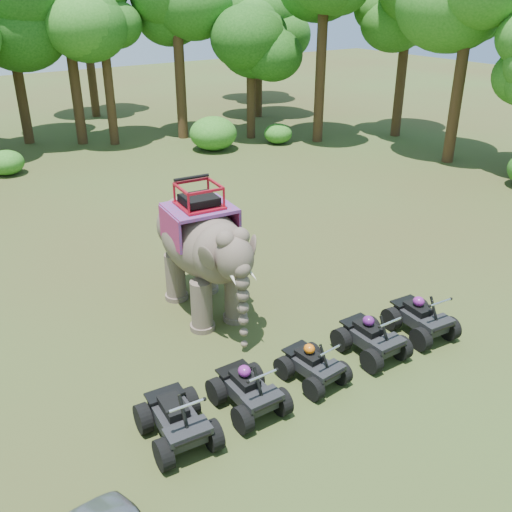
{
  "coord_description": "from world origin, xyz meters",
  "views": [
    {
      "loc": [
        -7.78,
        -10.15,
        8.46
      ],
      "look_at": [
        0.0,
        1.2,
        1.9
      ],
      "focal_mm": 40.0,
      "sensor_mm": 36.0,
      "label": 1
    }
  ],
  "objects": [
    {
      "name": "tree_40",
      "position": [
        15.44,
        23.45,
        3.89
      ],
      "size": [
        5.44,
        5.44,
        7.78
      ],
      "primitive_type": null,
      "color": "#195114",
      "rests_on": "ground"
    },
    {
      "name": "atv_2",
      "position": [
        -0.51,
        -1.89,
        0.57
      ],
      "size": [
        1.25,
        1.63,
        1.14
      ],
      "primitive_type": null,
      "rotation": [
        0.0,
        0.0,
        0.08
      ],
      "color": "black",
      "rests_on": "ground"
    },
    {
      "name": "atv_0",
      "position": [
        -4.02,
        -1.83,
        0.66
      ],
      "size": [
        1.45,
        1.89,
        1.32
      ],
      "primitive_type": null,
      "rotation": [
        0.0,
        0.0,
        -0.09
      ],
      "color": "black",
      "rests_on": "ground"
    },
    {
      "name": "tree_32",
      "position": [
        2.56,
        23.01,
        4.76
      ],
      "size": [
        6.66,
        6.66,
        9.52
      ],
      "primitive_type": null,
      "color": "#195114",
      "rests_on": "ground"
    },
    {
      "name": "tree_35",
      "position": [
        5.94,
        29.96,
        4.55
      ],
      "size": [
        6.37,
        6.37,
        9.1
      ],
      "primitive_type": null,
      "color": "#195114",
      "rests_on": "ground"
    },
    {
      "name": "tree_41",
      "position": [
        18.41,
        28.48,
        4.34
      ],
      "size": [
        6.08,
        6.08,
        8.69
      ],
      "primitive_type": null,
      "color": "#195114",
      "rests_on": "ground"
    },
    {
      "name": "ground",
      "position": [
        0.0,
        0.0,
        0.0
      ],
      "size": [
        110.0,
        110.0,
        0.0
      ],
      "primitive_type": "plane",
      "color": "#47381E",
      "rests_on": "ground"
    },
    {
      "name": "tree_4",
      "position": [
        14.32,
        15.61,
        4.58
      ],
      "size": [
        6.42,
        6.42,
        9.17
      ],
      "primitive_type": null,
      "color": "#195114",
      "rests_on": "ground"
    },
    {
      "name": "tree_2",
      "position": [
        8.12,
        20.93,
        5.0
      ],
      "size": [
        7.0,
        7.0,
        9.99
      ],
      "primitive_type": null,
      "color": "#195114",
      "rests_on": "ground"
    },
    {
      "name": "tree_6",
      "position": [
        17.19,
        8.36,
        4.64
      ],
      "size": [
        6.5,
        6.5,
        9.28
      ],
      "primitive_type": null,
      "color": "#195114",
      "rests_on": "ground"
    },
    {
      "name": "tree_3",
      "position": [
        11.53,
        18.57,
        3.52
      ],
      "size": [
        4.92,
        4.92,
        7.03
      ],
      "primitive_type": null,
      "color": "#195114",
      "rests_on": "ground"
    },
    {
      "name": "atv_3",
      "position": [
        1.38,
        -1.9,
        0.63
      ],
      "size": [
        1.27,
        1.72,
        1.26
      ],
      "primitive_type": null,
      "rotation": [
        0.0,
        0.0,
        -0.01
      ],
      "color": "black",
      "rests_on": "ground"
    },
    {
      "name": "tree_0",
      "position": [
        0.0,
        24.94,
        4.64
      ],
      "size": [
        6.5,
        6.5,
        9.28
      ],
      "primitive_type": null,
      "color": "#195114",
      "rests_on": "ground"
    },
    {
      "name": "tree_1",
      "position": [
        4.08,
        21.83,
        3.67
      ],
      "size": [
        5.14,
        5.14,
        7.34
      ],
      "primitive_type": null,
      "color": "#195114",
      "rests_on": "ground"
    },
    {
      "name": "elephant",
      "position": [
        -0.95,
        2.42,
        1.9
      ],
      "size": [
        2.43,
        4.7,
        3.8
      ],
      "primitive_type": null,
      "rotation": [
        0.0,
        0.0,
        -0.1
      ],
      "color": "brown",
      "rests_on": "ground"
    },
    {
      "name": "atv_4",
      "position": [
        3.13,
        -1.97,
        0.64
      ],
      "size": [
        1.41,
        1.83,
        1.28
      ],
      "primitive_type": null,
      "rotation": [
        0.0,
        0.0,
        -0.09
      ],
      "color": "black",
      "rests_on": "ground"
    },
    {
      "name": "atv_1",
      "position": [
        -2.29,
        -1.85,
        0.63
      ],
      "size": [
        1.25,
        1.71,
        1.25
      ],
      "primitive_type": null,
      "rotation": [
        0.0,
        0.0,
        -0.01
      ],
      "color": "black",
      "rests_on": "ground"
    },
    {
      "name": "tree_5",
      "position": [
        19.22,
        13.98,
        4.55
      ],
      "size": [
        6.37,
        6.37,
        9.1
      ],
      "primitive_type": null,
      "color": "#195114",
      "rests_on": "ground"
    }
  ]
}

